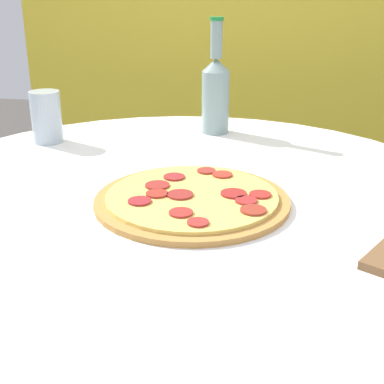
# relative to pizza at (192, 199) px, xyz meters

# --- Properties ---
(table) EXTENTS (1.09, 1.09, 0.76)m
(table) POSITION_rel_pizza_xyz_m (-0.03, 0.06, -0.20)
(table) COLOR white
(table) RESTS_ON ground_plane
(fence_panel) EXTENTS (1.54, 0.04, 1.62)m
(fence_panel) POSITION_rel_pizza_xyz_m (-0.03, 1.10, 0.04)
(fence_panel) COLOR gold
(fence_panel) RESTS_ON ground_plane
(pizza) EXTENTS (0.33, 0.33, 0.02)m
(pizza) POSITION_rel_pizza_xyz_m (0.00, 0.00, 0.00)
(pizza) COLOR #B77F3D
(pizza) RESTS_ON table
(beer_bottle) EXTENTS (0.07, 0.07, 0.27)m
(beer_bottle) POSITION_rel_pizza_xyz_m (-0.02, 0.45, 0.09)
(beer_bottle) COLOR gray
(beer_bottle) RESTS_ON table
(drinking_glass) EXTENTS (0.07, 0.07, 0.12)m
(drinking_glass) POSITION_rel_pizza_xyz_m (-0.39, 0.30, 0.05)
(drinking_glass) COLOR #ADBCC6
(drinking_glass) RESTS_ON table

